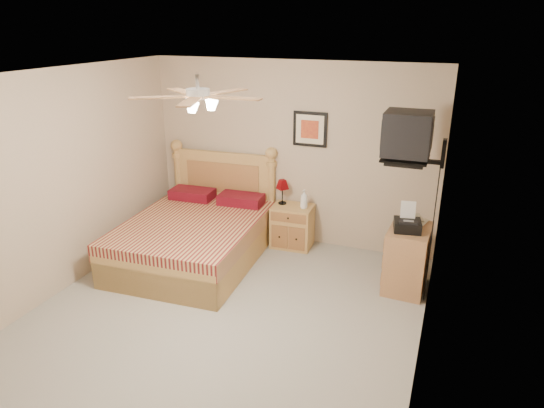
{
  "coord_description": "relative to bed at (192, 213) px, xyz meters",
  "views": [
    {
      "loc": [
        2.08,
        -3.85,
        2.95
      ],
      "look_at": [
        0.25,
        0.9,
        1.03
      ],
      "focal_mm": 32.0,
      "sensor_mm": 36.0,
      "label": 1
    }
  ],
  "objects": [
    {
      "name": "wall_front",
      "position": [
        0.94,
        -3.37,
        0.58
      ],
      "size": [
        4.0,
        0.04,
        2.5
      ],
      "primitive_type": "cube",
      "color": "tan",
      "rests_on": "ground"
    },
    {
      "name": "wall_tv",
      "position": [
        2.69,
        0.22,
        1.14
      ],
      "size": [
        0.56,
        0.46,
        0.58
      ],
      "primitive_type": null,
      "color": "black",
      "rests_on": "wall_right"
    },
    {
      "name": "fax_machine",
      "position": [
        2.63,
        0.21,
        0.24
      ],
      "size": [
        0.34,
        0.36,
        0.31
      ],
      "primitive_type": null,
      "rotation": [
        0.0,
        0.0,
        0.18
      ],
      "color": "black",
      "rests_on": "dresser"
    },
    {
      "name": "ceiling",
      "position": [
        0.94,
        -1.12,
        1.83
      ],
      "size": [
        4.0,
        4.5,
        0.04
      ],
      "primitive_type": "cube",
      "color": "white",
      "rests_on": "ground"
    },
    {
      "name": "nightstand",
      "position": [
        1.06,
        0.88,
        -0.38
      ],
      "size": [
        0.56,
        0.44,
        0.59
      ],
      "primitive_type": "cube",
      "rotation": [
        0.0,
        0.0,
        0.05
      ],
      "color": "tan",
      "rests_on": "ground"
    },
    {
      "name": "floor",
      "position": [
        0.94,
        -1.12,
        -0.67
      ],
      "size": [
        4.5,
        4.5,
        0.0
      ],
      "primitive_type": "plane",
      "color": "gray",
      "rests_on": "ground"
    },
    {
      "name": "bed",
      "position": [
        0.0,
        0.0,
        0.0
      ],
      "size": [
        1.69,
        2.16,
        1.34
      ],
      "primitive_type": null,
      "rotation": [
        0.0,
        0.0,
        0.06
      ],
      "color": "tan",
      "rests_on": "ground"
    },
    {
      "name": "dresser",
      "position": [
        2.67,
        0.28,
        -0.29
      ],
      "size": [
        0.48,
        0.66,
        0.76
      ],
      "primitive_type": "cube",
      "rotation": [
        0.0,
        0.0,
        -0.05
      ],
      "color": "#A06A47",
      "rests_on": "ground"
    },
    {
      "name": "magazine_lower",
      "position": [
        2.6,
        0.49,
        0.1
      ],
      "size": [
        0.29,
        0.35,
        0.03
      ],
      "primitive_type": "imported",
      "rotation": [
        0.0,
        0.0,
        -0.26
      ],
      "color": "beige",
      "rests_on": "dresser"
    },
    {
      "name": "wall_back",
      "position": [
        0.94,
        1.13,
        0.58
      ],
      "size": [
        4.0,
        0.04,
        2.5
      ],
      "primitive_type": "cube",
      "color": "tan",
      "rests_on": "ground"
    },
    {
      "name": "wall_right",
      "position": [
        2.94,
        -1.12,
        0.58
      ],
      "size": [
        0.04,
        4.5,
        2.5
      ],
      "primitive_type": "cube",
      "color": "tan",
      "rests_on": "ground"
    },
    {
      "name": "magazine_upper",
      "position": [
        2.59,
        0.5,
        0.13
      ],
      "size": [
        0.25,
        0.29,
        0.02
      ],
      "primitive_type": "imported",
      "rotation": [
        0.0,
        0.0,
        0.33
      ],
      "color": "gray",
      "rests_on": "magazine_lower"
    },
    {
      "name": "framed_picture",
      "position": [
        1.21,
        1.11,
        0.95
      ],
      "size": [
        0.46,
        0.04,
        0.46
      ],
      "primitive_type": "cube",
      "color": "black",
      "rests_on": "wall_back"
    },
    {
      "name": "ceiling_fan",
      "position": [
        0.94,
        -1.32,
        1.69
      ],
      "size": [
        1.14,
        1.14,
        0.28
      ],
      "primitive_type": null,
      "color": "silver",
      "rests_on": "ceiling"
    },
    {
      "name": "lotion_bottle",
      "position": [
        1.22,
        0.88,
        0.05
      ],
      "size": [
        0.11,
        0.11,
        0.26
      ],
      "primitive_type": "imported",
      "rotation": [
        0.0,
        0.0,
        -0.1
      ],
      "color": "white",
      "rests_on": "nightstand"
    },
    {
      "name": "wall_left",
      "position": [
        -1.06,
        -1.12,
        0.58
      ],
      "size": [
        0.04,
        4.5,
        2.5
      ],
      "primitive_type": "cube",
      "color": "tan",
      "rests_on": "ground"
    },
    {
      "name": "table_lamp",
      "position": [
        0.89,
        0.94,
        0.09
      ],
      "size": [
        0.21,
        0.21,
        0.35
      ],
      "primitive_type": null,
      "rotation": [
        0.0,
        0.0,
        0.11
      ],
      "color": "#5D0408",
      "rests_on": "nightstand"
    }
  ]
}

